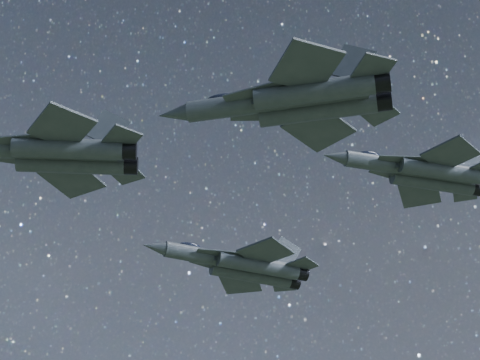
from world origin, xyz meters
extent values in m
cube|color=#2E353A|center=(-12.66, -2.22, 153.42)|extent=(9.33, 2.11, 1.47)
cylinder|color=#2E353A|center=(-12.26, -3.37, 152.91)|extent=(9.55, 2.19, 1.76)
cylinder|color=#2E353A|center=(-12.16, -1.11, 152.91)|extent=(9.55, 2.19, 1.76)
cylinder|color=black|center=(-7.07, -3.60, 152.91)|extent=(1.54, 1.69, 1.63)
cylinder|color=black|center=(-6.97, -1.35, 152.91)|extent=(1.54, 1.69, 1.63)
cube|color=#2E353A|center=(-16.57, -3.57, 153.34)|extent=(6.00, 2.59, 0.14)
cube|color=#2E353A|center=(-16.43, -0.53, 153.34)|extent=(5.99, 2.09, 0.14)
cube|color=#2E353A|center=(-12.61, -6.07, 153.13)|extent=(6.12, 6.34, 0.23)
cube|color=#2E353A|center=(-12.26, 1.60, 153.13)|extent=(6.29, 6.43, 0.23)
cube|color=#2E353A|center=(-7.59, -5.05, 153.13)|extent=(3.61, 3.70, 0.17)
cube|color=#2E353A|center=(-7.36, 0.14, 153.13)|extent=(3.71, 3.78, 0.17)
cube|color=#2E353A|center=(-9.00, -3.80, 155.05)|extent=(3.91, 0.67, 4.02)
cube|color=#2E353A|center=(-8.88, -0.98, 155.05)|extent=(3.93, 0.55, 4.02)
cylinder|color=#2E353A|center=(0.68, 17.98, 155.03)|extent=(8.57, 3.86, 1.77)
cone|color=#2E353A|center=(-4.59, 16.59, 155.03)|extent=(3.04, 2.23, 1.59)
ellipsoid|color=black|center=(-0.64, 17.63, 155.88)|extent=(2.92, 1.84, 0.87)
cube|color=#2E353A|center=(6.39, 19.49, 154.97)|extent=(9.43, 4.02, 1.48)
cylinder|color=#2E353A|center=(7.11, 18.50, 154.46)|extent=(9.67, 4.15, 1.77)
cylinder|color=#2E353A|center=(6.53, 20.70, 154.46)|extent=(9.67, 4.15, 1.77)
cylinder|color=black|center=(12.16, 19.84, 154.46)|extent=(1.84, 1.96, 1.63)
cylinder|color=black|center=(11.58, 22.03, 154.46)|extent=(1.84, 1.96, 1.63)
cube|color=#2E353A|center=(3.05, 17.02, 154.89)|extent=(5.97, 1.64, 0.14)
cube|color=#2E353A|center=(2.26, 19.98, 154.89)|extent=(5.86, 3.69, 0.14)
cube|color=#2E353A|center=(7.59, 15.81, 154.69)|extent=(6.51, 6.48, 0.23)
cube|color=#2E353A|center=(5.62, 23.27, 154.69)|extent=(5.56, 5.94, 0.23)
cube|color=#2E353A|center=(12.10, 18.30, 154.69)|extent=(3.85, 3.85, 0.17)
cube|color=#2E353A|center=(10.77, 23.34, 154.69)|extent=(3.26, 3.42, 0.17)
cube|color=#2E353A|center=(10.37, 19.07, 156.62)|extent=(3.92, 0.87, 4.04)
cube|color=#2E353A|center=(9.64, 21.81, 156.62)|extent=(3.78, 1.49, 4.04)
cylinder|color=#2E353A|center=(1.72, -11.79, 151.91)|extent=(8.25, 4.07, 1.71)
cone|color=#2E353A|center=(-3.30, -10.21, 151.91)|extent=(2.97, 2.26, 1.54)
ellipsoid|color=black|center=(0.46, -11.40, 152.74)|extent=(2.84, 1.88, 0.84)
cube|color=#2E353A|center=(7.16, -13.51, 151.86)|extent=(9.07, 4.27, 1.43)
cylinder|color=#2E353A|center=(7.25, -14.69, 151.37)|extent=(9.30, 4.40, 1.71)
cylinder|color=#2E353A|center=(7.91, -12.60, 151.37)|extent=(9.30, 4.40, 1.71)
cylinder|color=black|center=(12.06, -16.21, 151.37)|extent=(1.83, 1.94, 1.58)
cylinder|color=black|center=(12.72, -14.11, 151.37)|extent=(1.83, 1.94, 1.58)
cube|color=#2E353A|center=(3.16, -13.80, 151.78)|extent=(5.59, 3.78, 0.13)
cube|color=#2E353A|center=(4.05, -10.98, 151.78)|extent=(5.80, 1.84, 0.13)
cube|color=#2E353A|center=(6.25, -17.13, 151.59)|extent=(5.22, 5.61, 0.22)
cube|color=#2E353A|center=(8.49, -10.02, 151.59)|extent=(6.29, 6.23, 0.22)
cube|color=#2E353A|center=(11.21, -17.43, 151.59)|extent=(3.06, 3.22, 0.16)
cube|color=#2E353A|center=(12.73, -12.62, 151.59)|extent=(3.73, 3.71, 0.16)
cube|color=#2E353A|center=(10.20, -15.91, 153.45)|extent=(3.59, 1.60, 3.90)
cube|color=#2E353A|center=(11.02, -13.29, 153.45)|extent=(3.76, 1.02, 3.90)
cylinder|color=#2E353A|center=(15.14, -4.87, 152.24)|extent=(6.92, 2.37, 1.43)
cone|color=#2E353A|center=(10.78, -5.49, 152.24)|extent=(2.36, 1.58, 1.28)
ellipsoid|color=black|center=(14.05, -5.03, 152.92)|extent=(2.30, 1.26, 0.71)
cube|color=#2E353A|center=(19.86, -4.20, 152.19)|extent=(7.64, 2.42, 1.19)
cylinder|color=#2E353A|center=(20.36, -5.06, 151.78)|extent=(7.83, 2.50, 1.43)
cylinder|color=#2E353A|center=(20.10, -3.24, 151.78)|extent=(7.83, 2.50, 1.43)
cylinder|color=black|center=(24.27, -2.65, 151.78)|extent=(1.37, 1.48, 1.32)
cube|color=#2E353A|center=(16.95, -5.87, 152.13)|extent=(4.81, 1.25, 0.11)
cube|color=#2E353A|center=(16.60, -3.41, 152.13)|extent=(4.84, 2.51, 0.11)
cube|color=#2E353A|center=(20.48, -7.26, 151.96)|extent=(5.20, 5.26, 0.18)
cube|color=#2E353A|center=(19.61, -1.09, 151.96)|extent=(4.78, 5.02, 0.18)
cube|color=#2E353A|center=(23.74, -1.52, 151.96)|extent=(2.81, 2.91, 0.14)
cube|color=#2E353A|center=(23.02, -4.91, 153.52)|extent=(3.20, 0.52, 3.26)
cube|color=#2E353A|center=(22.70, -2.64, 153.52)|extent=(3.14, 0.85, 3.26)
camera|label=1|loc=(-3.20, -60.04, 110.92)|focal=60.00mm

